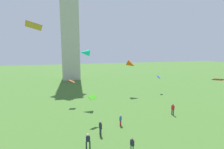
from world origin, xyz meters
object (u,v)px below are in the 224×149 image
object	(u,v)px
person_3	(173,109)
kite_flying_5	(34,26)
person_1	(88,140)
person_0	(121,119)
kite_flying_1	(92,97)
kite_flying_6	(158,77)
kite_flying_2	(72,81)
monument_obelisk	(69,5)
kite_flying_4	(85,53)
kite_flying_3	(131,64)
person_2	(100,127)
kite_flying_0	(218,80)
person_4	(132,144)

from	to	relation	value
person_3	kite_flying_5	size ratio (longest dim) A/B	1.11
person_1	person_0	bearing A→B (deg)	44.67
kite_flying_1	kite_flying_6	distance (m)	22.27
person_1	kite_flying_2	bearing A→B (deg)	97.91
person_1	monument_obelisk	bearing A→B (deg)	94.40
kite_flying_2	kite_flying_4	size ratio (longest dim) A/B	0.63
kite_flying_3	kite_flying_6	size ratio (longest dim) A/B	2.56
kite_flying_3	kite_flying_4	bearing A→B (deg)	134.47
person_2	kite_flying_2	size ratio (longest dim) A/B	1.35
kite_flying_0	kite_flying_4	xyz separation A→B (m)	(-16.93, 13.98, 3.64)
kite_flying_0	kite_flying_3	size ratio (longest dim) A/B	0.63
person_3	person_1	bearing A→B (deg)	113.57
kite_flying_4	kite_flying_6	size ratio (longest dim) A/B	2.04
monument_obelisk	kite_flying_1	xyz separation A→B (m)	(0.87, -38.42, -21.55)
person_2	person_3	xyz separation A→B (m)	(12.59, 3.08, -0.00)
person_0	kite_flying_1	world-z (taller)	kite_flying_1
person_0	kite_flying_1	bearing A→B (deg)	92.06
person_0	person_3	world-z (taller)	person_3
person_4	kite_flying_4	bearing A→B (deg)	-10.20
kite_flying_3	kite_flying_5	world-z (taller)	kite_flying_5
kite_flying_0	kite_flying_3	bearing A→B (deg)	135.25
person_4	kite_flying_0	size ratio (longest dim) A/B	0.91
kite_flying_0	kite_flying_3	distance (m)	18.73
person_2	kite_flying_6	world-z (taller)	kite_flying_6
monument_obelisk	kite_flying_0	world-z (taller)	monument_obelisk
kite_flying_1	person_2	bearing A→B (deg)	-119.29
kite_flying_3	kite_flying_4	world-z (taller)	kite_flying_4
kite_flying_2	kite_flying_4	world-z (taller)	kite_flying_4
kite_flying_5	person_2	bearing A→B (deg)	-179.30
person_2	kite_flying_4	world-z (taller)	kite_flying_4
kite_flying_2	person_2	bearing A→B (deg)	-51.59
kite_flying_5	monument_obelisk	bearing A→B (deg)	-105.58
person_2	kite_flying_0	distance (m)	17.76
person_1	kite_flying_4	size ratio (longest dim) A/B	0.78
person_1	kite_flying_5	world-z (taller)	kite_flying_5
person_2	person_4	size ratio (longest dim) A/B	1.18
person_3	kite_flying_0	bearing A→B (deg)	-128.45
person_0	kite_flying_3	world-z (taller)	kite_flying_3
person_1	kite_flying_3	world-z (taller)	kite_flying_3
person_1	kite_flying_0	distance (m)	19.64
person_2	kite_flying_1	world-z (taller)	kite_flying_1
monument_obelisk	kite_flying_5	world-z (taller)	monument_obelisk
person_0	kite_flying_6	bearing A→B (deg)	-12.32
kite_flying_1	kite_flying_6	xyz separation A→B (m)	(18.38, 12.57, 0.05)
kite_flying_2	kite_flying_6	distance (m)	21.03
person_1	person_3	size ratio (longest dim) A/B	0.91
person_1	person_3	xyz separation A→B (m)	(14.47, 5.45, 0.09)
person_2	kite_flying_6	bearing A→B (deg)	131.32
monument_obelisk	person_4	world-z (taller)	monument_obelisk
person_2	person_3	distance (m)	12.96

